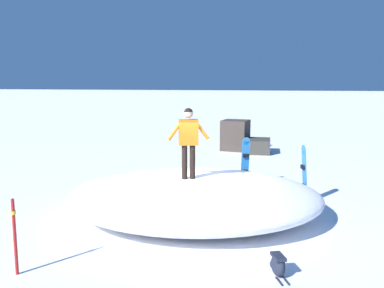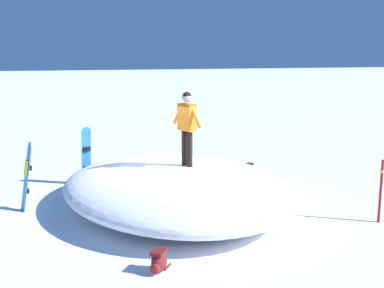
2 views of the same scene
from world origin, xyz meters
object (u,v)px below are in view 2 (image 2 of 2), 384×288
object	(u,v)px
snowboard_primary_upright	(87,155)
trail_marker_pole	(381,189)
backpack_far	(247,170)
snowboarder_standing	(187,121)
snowboard_secondary_upright	(27,175)
backpack_near	(159,261)

from	to	relation	value
snowboard_primary_upright	trail_marker_pole	xyz separation A→B (m)	(5.55, 5.57, -0.12)
backpack_far	snowboarder_standing	bearing A→B (deg)	-52.44
backpack_far	trail_marker_pole	world-z (taller)	trail_marker_pole
snowboarder_standing	backpack_far	distance (m)	4.07
snowboarder_standing	backpack_far	world-z (taller)	snowboarder_standing
snowboarder_standing	snowboard_secondary_upright	distance (m)	4.05
snowboard_secondary_upright	backpack_near	distance (m)	4.81
snowboard_secondary_upright	backpack_far	size ratio (longest dim) A/B	2.49
snowboarder_standing	backpack_far	bearing A→B (deg)	127.56
snowboarder_standing	backpack_near	distance (m)	4.04
backpack_near	backpack_far	size ratio (longest dim) A/B	0.81
backpack_far	trail_marker_pole	bearing A→B (deg)	9.51
snowboard_primary_upright	backpack_far	size ratio (longest dim) A/B	2.54
snowboard_primary_upright	snowboard_secondary_upright	xyz separation A→B (m)	(1.76, -1.69, -0.02)
snowboard_primary_upright	snowboarder_standing	bearing A→B (deg)	32.77
backpack_near	backpack_far	distance (m)	6.98
snowboard_secondary_upright	backpack_near	xyz separation A→B (m)	(4.36, 1.92, -0.65)
snowboarder_standing	trail_marker_pole	size ratio (longest dim) A/B	1.25
snowboarder_standing	snowboard_primary_upright	xyz separation A→B (m)	(-3.01, -1.94, -1.26)
backpack_near	trail_marker_pole	distance (m)	5.40
snowboard_primary_upright	trail_marker_pole	bearing A→B (deg)	45.12
snowboarder_standing	trail_marker_pole	distance (m)	4.64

